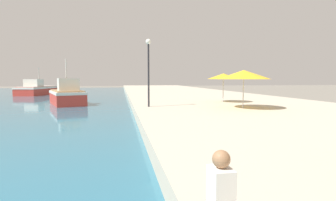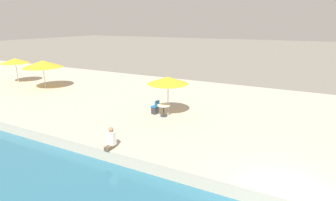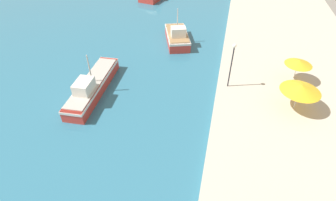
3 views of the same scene
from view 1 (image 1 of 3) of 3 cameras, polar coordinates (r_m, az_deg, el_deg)
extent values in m
cube|color=#BCB29E|center=(33.64, 5.01, 0.95)|extent=(16.00, 90.00, 0.62)
cube|color=red|center=(27.50, -21.14, 0.58)|extent=(4.47, 6.71, 1.28)
cube|color=silver|center=(27.47, -21.17, 1.65)|extent=(4.54, 6.79, 0.25)
cube|color=#99754C|center=(27.46, -21.18, 2.01)|extent=(4.11, 6.17, 0.10)
cube|color=silver|center=(26.37, -20.88, 3.28)|extent=(2.15, 1.88, 1.15)
cylinder|color=#B7B2A8|center=(27.44, -21.28, 5.31)|extent=(0.12, 0.12, 3.06)
cube|color=red|center=(46.30, -26.22, 1.94)|extent=(4.86, 9.30, 1.23)
cube|color=silver|center=(46.29, -26.24, 2.54)|extent=(4.94, 9.40, 0.25)
cube|color=#ADA89E|center=(46.28, -26.25, 2.76)|extent=(4.47, 8.56, 0.10)
cube|color=silver|center=(44.91, -27.21, 3.45)|extent=(2.51, 2.36, 1.11)
cylinder|color=#B7B2A8|center=(46.27, -26.32, 4.64)|extent=(0.12, 0.12, 2.95)
cylinder|color=#B7B7B7|center=(17.55, 16.06, 1.67)|extent=(0.06, 0.06, 2.02)
cone|color=yellow|center=(17.53, 16.15, 5.44)|extent=(3.35, 3.35, 0.59)
cylinder|color=#B7B7B7|center=(21.82, 11.91, 2.32)|extent=(0.06, 0.06, 2.03)
cone|color=yellow|center=(21.81, 11.96, 5.18)|extent=(2.59, 2.59, 0.45)
cube|color=silver|center=(3.52, 11.40, -19.05)|extent=(0.26, 0.36, 0.63)
sphere|color=#9E704C|center=(3.37, 11.52, -12.39)|extent=(0.23, 0.23, 0.23)
cylinder|color=#232328|center=(17.80, -4.25, 5.38)|extent=(0.12, 0.12, 4.20)
sphere|color=white|center=(17.97, -4.30, 12.67)|extent=(0.36, 0.36, 0.36)
camera|label=2|loc=(9.43, -132.16, 19.95)|focal=28.00mm
camera|label=3|loc=(13.93, 160.18, 67.94)|focal=28.00mm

